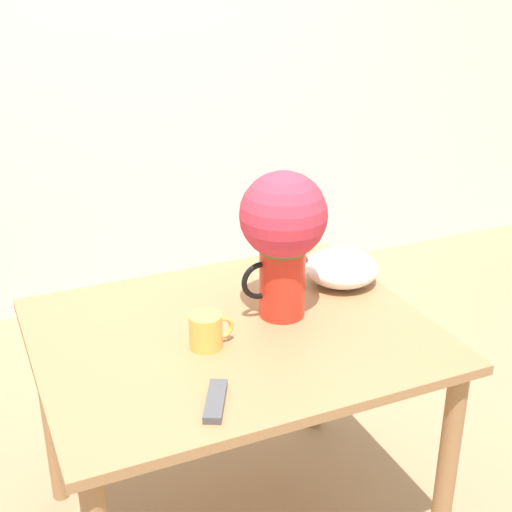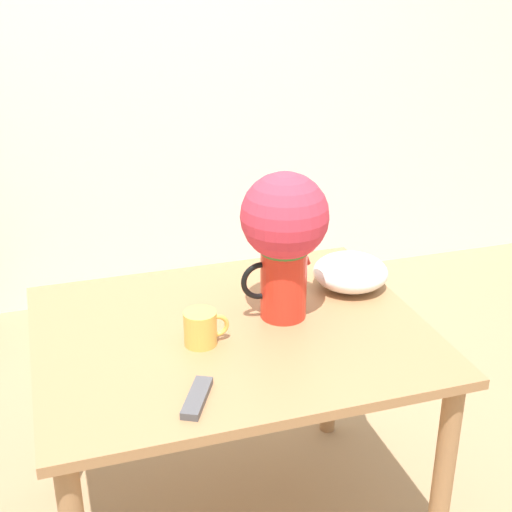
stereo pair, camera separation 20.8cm
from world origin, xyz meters
The scene contains 7 objects.
ground_plane centered at (0.00, 0.00, 0.00)m, with size 12.00×12.00×0.00m, color #9E7F5B.
wall_back centered at (0.00, 1.82, 1.30)m, with size 8.00×0.05×2.60m.
table centered at (-0.14, -0.07, 0.67)m, with size 1.15×0.93×0.78m.
flower_vase centered at (0.03, -0.04, 1.06)m, with size 0.26×0.26×0.46m.
coffee_mug centered at (-0.24, -0.12, 0.83)m, with size 0.13×0.09×0.10m.
white_bowl centered at (0.31, 0.08, 0.83)m, with size 0.25×0.25×0.11m.
remote_control centered at (-0.32, -0.39, 0.79)m, with size 0.12×0.17×0.02m.
Camera 1 is at (-0.82, -1.78, 1.83)m, focal length 50.00 mm.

